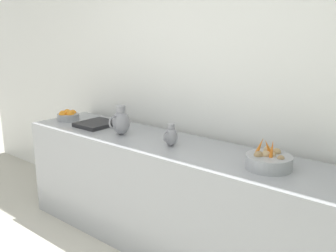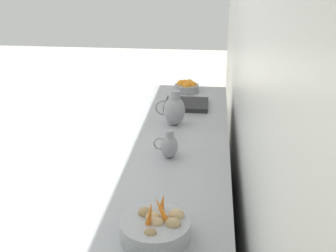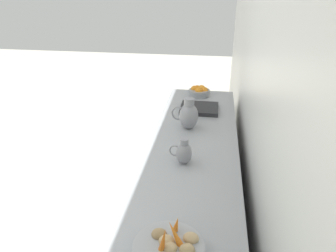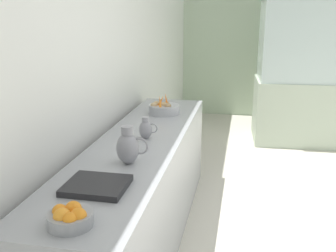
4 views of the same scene
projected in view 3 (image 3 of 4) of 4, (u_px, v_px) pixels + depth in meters
name	position (u px, v px, depth m)	size (l,w,h in m)	color
ground_plane	(6.00, 243.00, 2.65)	(14.94, 14.94, 0.00)	beige
tile_wall_left	(287.00, 111.00, 1.32)	(0.10, 8.05, 3.00)	white
prep_counter	(188.00, 216.00, 2.27)	(0.65, 2.97, 0.92)	#9EA0A5
vegetable_colander	(169.00, 252.00, 1.32)	(0.30, 0.30, 0.20)	#9EA0A5
orange_bowl	(199.00, 91.00, 3.23)	(0.21, 0.21, 0.10)	gray
metal_pitcher_tall	(188.00, 115.00, 2.49)	(0.21, 0.15, 0.25)	gray
metal_pitcher_short	(183.00, 153.00, 2.02)	(0.15, 0.10, 0.17)	gray
counter_sink_basin	(199.00, 108.00, 2.88)	(0.34, 0.30, 0.04)	#232326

